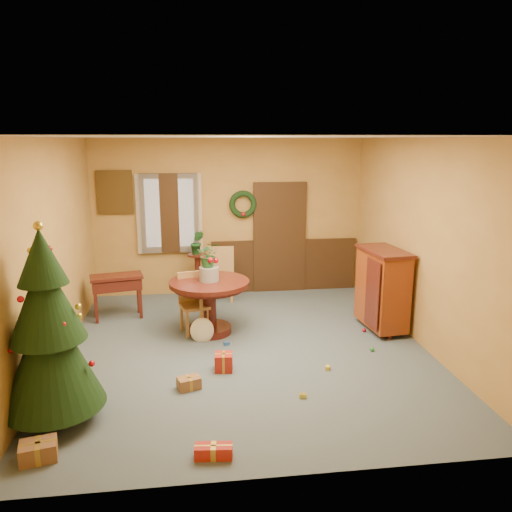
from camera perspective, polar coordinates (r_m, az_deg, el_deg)
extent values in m
plane|color=#36424F|center=(7.12, -1.21, -10.57)|extent=(5.50, 5.50, 0.00)
plane|color=silver|center=(6.52, -1.34, 13.45)|extent=(5.50, 5.50, 0.00)
plane|color=olive|center=(9.37, -3.07, 4.44)|extent=(5.00, 0.00, 5.00)
plane|color=olive|center=(4.05, 2.91, -7.31)|extent=(5.00, 0.00, 5.00)
plane|color=olive|center=(6.88, -22.45, 0.27)|extent=(0.00, 5.50, 5.50)
plane|color=olive|center=(7.36, 18.46, 1.38)|extent=(0.00, 5.50, 5.50)
cube|color=black|center=(9.65, 3.25, -1.05)|extent=(2.80, 0.06, 1.00)
cube|color=black|center=(9.51, 2.71, 2.13)|extent=(1.00, 0.08, 2.10)
cube|color=white|center=(9.54, 2.68, 1.87)|extent=(0.80, 0.03, 1.90)
cube|color=black|center=(9.29, -9.85, 4.82)|extent=(1.05, 0.08, 1.45)
cube|color=white|center=(9.32, -9.85, 4.84)|extent=(0.88, 0.03, 1.25)
cube|color=white|center=(9.26, -12.22, 4.69)|extent=(0.42, 0.02, 1.45)
cube|color=white|center=(9.23, -7.50, 4.85)|extent=(0.42, 0.02, 1.45)
torus|color=black|center=(9.28, -1.50, 5.93)|extent=(0.51, 0.11, 0.51)
cube|color=#4C3819|center=(9.34, -15.82, 7.04)|extent=(0.62, 0.05, 0.78)
cube|color=gray|center=(9.37, -15.80, 7.06)|extent=(0.48, 0.02, 0.62)
cylinder|color=black|center=(7.46, -5.36, -3.07)|extent=(1.19, 1.19, 0.06)
cylinder|color=black|center=(7.48, -5.35, -3.54)|extent=(1.07, 1.07, 0.04)
cylinder|color=black|center=(7.57, -5.29, -5.86)|extent=(0.19, 0.19, 0.66)
cylinder|color=black|center=(7.70, -5.24, -8.34)|extent=(0.64, 0.64, 0.11)
cylinder|color=slate|center=(7.42, -5.38, -2.05)|extent=(0.29, 0.29, 0.21)
imported|color=#1E4C23|center=(7.35, -5.43, 0.16)|extent=(0.34, 0.29, 0.38)
cube|color=olive|center=(7.60, -7.06, -5.67)|extent=(0.49, 0.49, 0.05)
cube|color=olive|center=(7.69, -7.48, -3.47)|extent=(0.39, 0.14, 0.47)
cube|color=olive|center=(7.86, -6.20, -6.72)|extent=(0.05, 0.05, 0.41)
cube|color=olive|center=(7.78, -8.48, -7.00)|extent=(0.05, 0.05, 0.41)
cube|color=olive|center=(7.57, -5.49, -7.49)|extent=(0.05, 0.05, 0.41)
cube|color=olive|center=(7.49, -7.86, -7.80)|extent=(0.05, 0.05, 0.41)
cube|color=olive|center=(9.08, -3.99, -2.09)|extent=(0.48, 0.48, 0.05)
cube|color=olive|center=(8.81, -4.02, -0.62)|extent=(0.45, 0.07, 0.54)
cube|color=olive|center=(8.98, -5.13, -3.97)|extent=(0.05, 0.05, 0.46)
cube|color=olive|center=(8.98, -2.80, -3.93)|extent=(0.05, 0.05, 0.46)
cube|color=olive|center=(9.33, -5.09, -3.31)|extent=(0.05, 0.05, 0.46)
cube|color=olive|center=(9.33, -2.84, -3.27)|extent=(0.05, 0.05, 0.46)
cylinder|color=black|center=(9.10, -6.66, -2.52)|extent=(0.11, 0.11, 0.84)
cylinder|color=black|center=(9.00, -6.73, 0.12)|extent=(0.34, 0.34, 0.03)
imported|color=#19471E|center=(8.95, -6.77, 1.56)|extent=(0.25, 0.21, 0.43)
cylinder|color=#382111|center=(5.82, -21.83, -16.12)|extent=(0.13, 0.13, 0.22)
cone|color=black|center=(5.53, -22.44, -9.93)|extent=(1.02, 1.02, 1.21)
cone|color=black|center=(5.35, -22.96, -4.40)|extent=(0.74, 0.74, 0.88)
cone|color=black|center=(5.24, -23.36, -0.03)|extent=(0.48, 0.48, 0.56)
sphere|color=gold|center=(5.19, -23.66, 3.17)|extent=(0.09, 0.09, 0.09)
cube|color=black|center=(8.39, -15.68, -2.29)|extent=(0.89, 0.57, 0.05)
cube|color=black|center=(8.42, -15.63, -3.11)|extent=(0.83, 0.52, 0.17)
cube|color=black|center=(8.55, -17.83, -4.70)|extent=(0.11, 0.29, 0.67)
cube|color=black|center=(8.45, -13.20, -4.62)|extent=(0.11, 0.29, 0.67)
cube|color=#5D210A|center=(7.84, 14.23, -3.66)|extent=(0.56, 0.97, 1.16)
cube|color=black|center=(7.69, 14.47, 0.56)|extent=(0.62, 1.03, 0.05)
cylinder|color=black|center=(7.70, 15.04, -8.84)|extent=(0.07, 0.07, 0.08)
cylinder|color=black|center=(8.38, 13.02, -6.90)|extent=(0.07, 0.07, 0.08)
cube|color=brown|center=(5.29, -23.61, -19.74)|extent=(0.37, 0.30, 0.17)
cube|color=#B2892F|center=(5.29, -23.61, -19.74)|extent=(0.33, 0.11, 0.18)
cube|color=#B2892F|center=(5.29, -23.61, -19.74)|extent=(0.10, 0.25, 0.18)
cube|color=#A21E15|center=(6.49, -3.71, -11.99)|extent=(0.24, 0.24, 0.22)
cube|color=#B2892F|center=(6.49, -3.71, -11.99)|extent=(0.23, 0.05, 0.23)
cube|color=#B2892F|center=(6.49, -3.71, -11.99)|extent=(0.05, 0.23, 0.23)
cube|color=brown|center=(6.12, -7.67, -14.18)|extent=(0.30, 0.25, 0.14)
cube|color=#B2892F|center=(6.12, -7.67, -14.18)|extent=(0.26, 0.11, 0.14)
cube|color=#B2892F|center=(6.12, -7.67, -14.18)|extent=(0.09, 0.19, 0.14)
cube|color=#A21E15|center=(4.96, -4.88, -21.36)|extent=(0.36, 0.18, 0.12)
cube|color=#B2892F|center=(4.96, -4.88, -21.36)|extent=(0.36, 0.05, 0.13)
cube|color=#B2892F|center=(4.96, -4.88, -21.36)|extent=(0.06, 0.15, 0.13)
cube|color=#24509F|center=(7.24, -3.39, -9.96)|extent=(0.09, 0.08, 0.05)
sphere|color=#227D31|center=(7.22, 13.13, -10.35)|extent=(0.06, 0.06, 0.06)
cube|color=gold|center=(6.59, 8.18, -12.53)|extent=(0.08, 0.09, 0.05)
sphere|color=#B30B19|center=(7.87, 12.25, -8.28)|extent=(0.06, 0.06, 0.06)
cube|color=gold|center=(5.91, 5.37, -15.62)|extent=(0.09, 0.06, 0.05)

